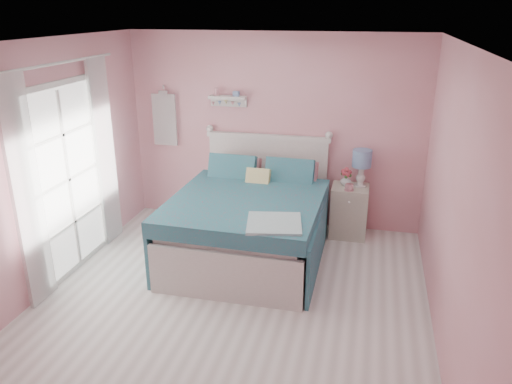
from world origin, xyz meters
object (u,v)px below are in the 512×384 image
at_px(bed, 250,223).
at_px(nightstand, 349,211).
at_px(teacup, 349,187).
at_px(table_lamp, 362,161).
at_px(vase, 346,180).

relative_size(bed, nightstand, 3.22).
bearing_deg(nightstand, teacup, -96.53).
height_order(table_lamp, teacup, table_lamp).
bearing_deg(nightstand, bed, -143.74).
bearing_deg(table_lamp, nightstand, -156.07).
relative_size(nightstand, vase, 4.72).
xyz_separation_m(bed, vase, (1.08, 0.88, 0.34)).
height_order(bed, teacup, bed).
height_order(nightstand, vase, vase).
bearing_deg(nightstand, table_lamp, 23.93).
height_order(bed, vase, bed).
bearing_deg(teacup, bed, -148.11).
relative_size(nightstand, teacup, 6.34).
bearing_deg(bed, nightstand, 37.63).
bearing_deg(bed, vase, 40.54).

